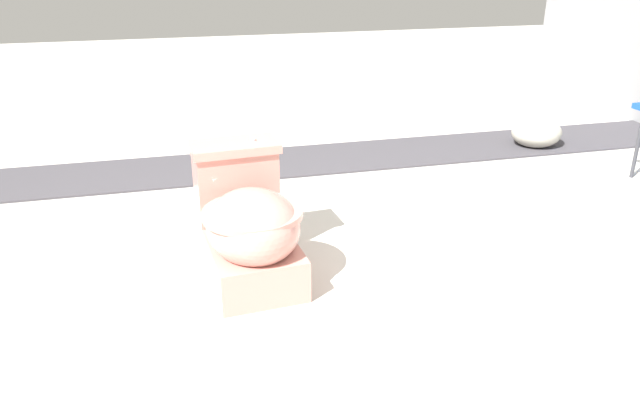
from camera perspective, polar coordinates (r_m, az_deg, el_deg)
ground_plane at (r=2.61m, az=-2.92°, el=-6.77°), size 14.00×14.00×0.00m
gravel_strip at (r=3.94m, az=0.25°, el=3.79°), size 0.56×8.00×0.01m
toilet at (r=2.53m, az=-6.58°, el=-2.33°), size 0.66×0.43×0.52m
boulder_near at (r=4.42m, az=19.18°, el=5.86°), size 0.33×0.36×0.20m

